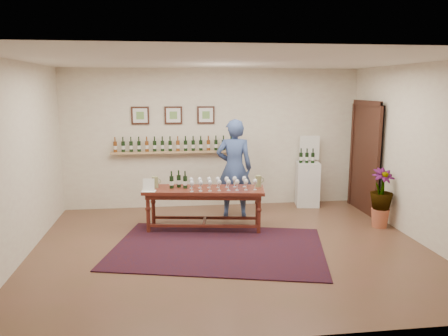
{
  "coord_description": "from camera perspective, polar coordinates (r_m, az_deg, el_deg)",
  "views": [
    {
      "loc": [
        -0.92,
        -6.3,
        2.42
      ],
      "look_at": [
        0.0,
        0.8,
        1.1
      ],
      "focal_mm": 35.0,
      "sensor_mm": 36.0,
      "label": 1
    }
  ],
  "objects": [
    {
      "name": "menu_card",
      "position": [
        7.37,
        -9.82,
        -2.17
      ],
      "size": [
        0.25,
        0.2,
        0.21
      ],
      "primitive_type": "cube",
      "rotation": [
        0.0,
        0.0,
        -0.15
      ],
      "color": "silver",
      "rests_on": "tasting_table"
    },
    {
      "name": "display_pedestal",
      "position": [
        9.2,
        10.84,
        -2.08
      ],
      "size": [
        0.53,
        0.53,
        0.91
      ],
      "primitive_type": "cube",
      "rotation": [
        0.0,
        0.0,
        -0.17
      ],
      "color": "silver",
      "rests_on": "ground"
    },
    {
      "name": "pitcher_right",
      "position": [
        7.6,
        4.49,
        -1.72
      ],
      "size": [
        0.15,
        0.15,
        0.2
      ],
      "primitive_type": null,
      "rotation": [
        0.0,
        0.0,
        -0.22
      ],
      "color": "olive",
      "rests_on": "tasting_table"
    },
    {
      "name": "potted_plant",
      "position": [
        8.1,
        19.84,
        -3.7
      ],
      "size": [
        0.54,
        0.54,
        0.9
      ],
      "rotation": [
        0.0,
        0.0,
        0.14
      ],
      "color": "#A95538",
      "rests_on": "ground"
    },
    {
      "name": "person",
      "position": [
        8.22,
        1.34,
        -0.02
      ],
      "size": [
        0.73,
        0.53,
        1.85
      ],
      "primitive_type": "imported",
      "rotation": [
        0.0,
        0.0,
        3.0
      ],
      "color": "navy",
      "rests_on": "ground"
    },
    {
      "name": "info_sign",
      "position": [
        9.22,
        11.11,
        2.58
      ],
      "size": [
        0.4,
        0.09,
        0.56
      ],
      "primitive_type": "cube",
      "rotation": [
        0.0,
        0.0,
        -0.17
      ],
      "color": "silver",
      "rests_on": "display_pedestal"
    },
    {
      "name": "pedestal_bottles",
      "position": [
        9.02,
        10.77,
        1.55
      ],
      "size": [
        0.3,
        0.12,
        0.29
      ],
      "primitive_type": null,
      "rotation": [
        0.0,
        0.0,
        -0.17
      ],
      "color": "black",
      "rests_on": "display_pedestal"
    },
    {
      "name": "rug",
      "position": [
        6.78,
        -0.77,
        -10.39
      ],
      "size": [
        3.59,
        2.81,
        0.02
      ],
      "primitive_type": "cube",
      "rotation": [
        0.0,
        0.0,
        -0.24
      ],
      "color": "#41100B",
      "rests_on": "ground"
    },
    {
      "name": "ground",
      "position": [
        6.81,
        0.88,
        -10.37
      ],
      "size": [
        6.0,
        6.0,
        0.0
      ],
      "primitive_type": "plane",
      "color": "brown",
      "rests_on": "ground"
    },
    {
      "name": "tasting_table",
      "position": [
        7.5,
        -2.61,
        -3.48
      ],
      "size": [
        2.12,
        0.96,
        0.72
      ],
      "rotation": [
        0.0,
        0.0,
        -0.15
      ],
      "color": "#451C11",
      "rests_on": "ground"
    },
    {
      "name": "pitcher_left",
      "position": [
        7.59,
        -8.99,
        -1.85
      ],
      "size": [
        0.13,
        0.13,
        0.19
      ],
      "primitive_type": null,
      "rotation": [
        0.0,
        0.0,
        -0.02
      ],
      "color": "olive",
      "rests_on": "tasting_table"
    },
    {
      "name": "table_bottles",
      "position": [
        7.53,
        -5.96,
        -1.49
      ],
      "size": [
        0.29,
        0.19,
        0.29
      ],
      "primitive_type": null,
      "rotation": [
        0.0,
        0.0,
        -0.12
      ],
      "color": "black",
      "rests_on": "tasting_table"
    },
    {
      "name": "table_glasses",
      "position": [
        7.39,
        -0.73,
        -2.03
      ],
      "size": [
        1.42,
        0.33,
        0.2
      ],
      "primitive_type": null,
      "rotation": [
        0.0,
        0.0,
        0.0
      ],
      "color": "silver",
      "rests_on": "tasting_table"
    },
    {
      "name": "room_shell",
      "position": [
        8.8,
        12.87,
        1.69
      ],
      "size": [
        6.0,
        6.0,
        6.0
      ],
      "color": "beige",
      "rests_on": "ground"
    }
  ]
}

